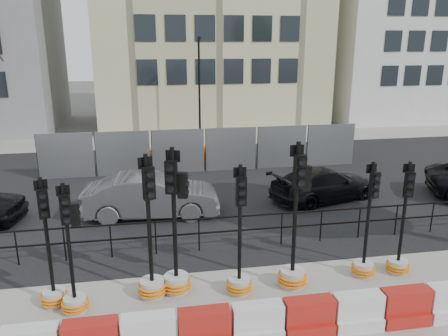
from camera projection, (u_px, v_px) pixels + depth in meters
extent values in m
plane|color=#51514C|center=(250.00, 268.00, 11.40)|extent=(120.00, 120.00, 0.00)
cube|color=black|center=(211.00, 185.00, 18.02)|extent=(40.00, 14.00, 0.03)
cube|color=gray|center=(190.00, 139.00, 26.54)|extent=(40.00, 4.00, 0.02)
cube|color=silver|center=(405.00, 10.00, 32.82)|extent=(12.00, 9.00, 16.00)
cylinder|color=black|center=(17.00, 248.00, 11.40)|extent=(0.04, 0.04, 1.00)
cylinder|color=black|center=(65.00, 245.00, 11.60)|extent=(0.04, 0.04, 1.00)
cylinder|color=black|center=(111.00, 241.00, 11.80)|extent=(0.04, 0.04, 1.00)
cylinder|color=black|center=(156.00, 238.00, 12.00)|extent=(0.04, 0.04, 1.00)
cylinder|color=black|center=(199.00, 235.00, 12.20)|extent=(0.04, 0.04, 1.00)
cylinder|color=black|center=(241.00, 232.00, 12.40)|extent=(0.04, 0.04, 1.00)
cylinder|color=black|center=(282.00, 229.00, 12.60)|extent=(0.04, 0.04, 1.00)
cylinder|color=black|center=(321.00, 226.00, 12.80)|extent=(0.04, 0.04, 1.00)
cylinder|color=black|center=(359.00, 223.00, 12.99)|extent=(0.04, 0.04, 1.00)
cylinder|color=black|center=(396.00, 220.00, 13.19)|extent=(0.04, 0.04, 1.00)
cylinder|color=black|center=(432.00, 218.00, 13.39)|extent=(0.04, 0.04, 1.00)
cube|color=black|center=(241.00, 216.00, 12.26)|extent=(18.00, 0.04, 0.04)
cube|color=black|center=(241.00, 230.00, 12.38)|extent=(18.00, 0.04, 0.04)
cube|color=gray|center=(66.00, 156.00, 18.65)|extent=(2.30, 0.05, 2.00)
cylinder|color=black|center=(37.00, 157.00, 18.46)|extent=(0.05, 0.05, 2.00)
cube|color=gray|center=(123.00, 154.00, 19.04)|extent=(2.30, 0.05, 2.00)
cylinder|color=black|center=(96.00, 155.00, 18.85)|extent=(0.05, 0.05, 2.00)
cube|color=gray|center=(178.00, 151.00, 19.44)|extent=(2.30, 0.05, 2.00)
cylinder|color=black|center=(152.00, 153.00, 19.25)|extent=(0.05, 0.05, 2.00)
cube|color=gray|center=(231.00, 149.00, 19.84)|extent=(2.30, 0.05, 2.00)
cylinder|color=black|center=(206.00, 150.00, 19.65)|extent=(0.05, 0.05, 2.00)
cube|color=gray|center=(282.00, 147.00, 20.24)|extent=(2.30, 0.05, 2.00)
cylinder|color=black|center=(258.00, 148.00, 20.05)|extent=(0.05, 0.05, 2.00)
cube|color=gray|center=(331.00, 145.00, 20.63)|extent=(2.30, 0.05, 2.00)
cylinder|color=black|center=(307.00, 146.00, 20.44)|extent=(0.05, 0.05, 2.00)
cube|color=orange|center=(117.00, 159.00, 20.56)|extent=(1.00, 0.40, 0.80)
cube|color=orange|center=(160.00, 157.00, 20.89)|extent=(1.00, 0.40, 0.80)
cube|color=orange|center=(201.00, 155.00, 21.23)|extent=(1.00, 0.40, 0.80)
cube|color=orange|center=(241.00, 153.00, 21.56)|extent=(1.00, 0.40, 0.80)
cube|color=orange|center=(280.00, 152.00, 21.89)|extent=(1.00, 0.40, 0.80)
cylinder|color=black|center=(199.00, 91.00, 24.85)|extent=(0.12, 0.12, 6.00)
cube|color=black|center=(199.00, 38.00, 23.80)|extent=(0.12, 0.50, 0.12)
cube|color=red|center=(91.00, 334.00, 7.99)|extent=(1.00, 0.35, 0.50)
cube|color=silver|center=(149.00, 327.00, 8.16)|extent=(1.00, 0.35, 0.50)
cube|color=red|center=(204.00, 321.00, 8.34)|extent=(1.00, 0.35, 0.50)
cube|color=silver|center=(257.00, 333.00, 8.62)|extent=(1.00, 0.50, 0.30)
cube|color=silver|center=(258.00, 316.00, 8.51)|extent=(1.00, 0.35, 0.50)
cube|color=red|center=(308.00, 328.00, 8.80)|extent=(1.00, 0.50, 0.30)
cube|color=red|center=(309.00, 310.00, 8.69)|extent=(1.00, 0.35, 0.50)
cube|color=silver|center=(356.00, 322.00, 8.97)|extent=(1.00, 0.50, 0.30)
cube|color=silver|center=(358.00, 305.00, 8.86)|extent=(1.00, 0.35, 0.50)
cube|color=red|center=(403.00, 317.00, 9.14)|extent=(1.00, 0.50, 0.30)
cube|color=red|center=(405.00, 300.00, 9.03)|extent=(1.00, 0.35, 0.50)
cube|color=silver|center=(448.00, 312.00, 9.32)|extent=(1.00, 0.50, 0.30)
cylinder|color=beige|center=(54.00, 297.00, 9.78)|extent=(0.49, 0.49, 0.36)
torus|color=orange|center=(55.00, 300.00, 9.80)|extent=(0.59, 0.59, 0.05)
torus|color=orange|center=(54.00, 297.00, 9.78)|extent=(0.59, 0.59, 0.05)
torus|color=orange|center=(54.00, 295.00, 9.76)|extent=(0.59, 0.59, 0.05)
cylinder|color=black|center=(47.00, 238.00, 9.37)|extent=(0.08, 0.08, 2.73)
cube|color=black|center=(43.00, 204.00, 9.05)|extent=(0.25, 0.18, 0.64)
cylinder|color=black|center=(45.00, 214.00, 9.04)|extent=(0.14, 0.08, 0.14)
cylinder|color=black|center=(43.00, 205.00, 8.99)|extent=(0.14, 0.08, 0.14)
cylinder|color=black|center=(42.00, 196.00, 8.93)|extent=(0.14, 0.08, 0.14)
cube|color=black|center=(40.00, 185.00, 9.09)|extent=(0.27, 0.10, 0.22)
cylinder|color=beige|center=(75.00, 304.00, 9.53)|extent=(0.49, 0.49, 0.36)
torus|color=orange|center=(76.00, 307.00, 9.55)|extent=(0.59, 0.59, 0.05)
torus|color=orange|center=(75.00, 304.00, 9.53)|extent=(0.59, 0.59, 0.05)
torus|color=orange|center=(75.00, 301.00, 9.51)|extent=(0.59, 0.59, 0.05)
cylinder|color=black|center=(69.00, 244.00, 9.13)|extent=(0.08, 0.08, 2.70)
cube|color=black|center=(65.00, 210.00, 8.81)|extent=(0.24, 0.18, 0.63)
cylinder|color=black|center=(67.00, 220.00, 8.80)|extent=(0.14, 0.08, 0.14)
cylinder|color=black|center=(66.00, 211.00, 8.75)|extent=(0.14, 0.08, 0.14)
cylinder|color=black|center=(65.00, 202.00, 8.69)|extent=(0.14, 0.08, 0.14)
cube|color=black|center=(63.00, 190.00, 8.85)|extent=(0.27, 0.10, 0.22)
cube|color=black|center=(75.00, 215.00, 9.03)|extent=(0.20, 0.16, 0.50)
cylinder|color=beige|center=(152.00, 288.00, 10.11)|extent=(0.56, 0.56, 0.41)
torus|color=orange|center=(152.00, 291.00, 10.13)|extent=(0.67, 0.67, 0.05)
torus|color=orange|center=(152.00, 288.00, 10.11)|extent=(0.67, 0.67, 0.05)
torus|color=orange|center=(152.00, 285.00, 10.09)|extent=(0.67, 0.67, 0.05)
cylinder|color=black|center=(149.00, 222.00, 9.65)|extent=(0.09, 0.09, 3.10)
cube|color=black|center=(149.00, 183.00, 9.29)|extent=(0.28, 0.22, 0.72)
cylinder|color=black|center=(151.00, 195.00, 9.28)|extent=(0.16, 0.10, 0.16)
cylinder|color=black|center=(150.00, 184.00, 9.22)|extent=(0.16, 0.10, 0.16)
cylinder|color=black|center=(150.00, 174.00, 9.16)|extent=(0.16, 0.10, 0.16)
cube|color=black|center=(145.00, 163.00, 9.33)|extent=(0.30, 0.13, 0.25)
cylinder|color=beige|center=(176.00, 283.00, 10.29)|extent=(0.58, 0.58, 0.43)
torus|color=orange|center=(177.00, 287.00, 10.31)|extent=(0.69, 0.69, 0.05)
torus|color=orange|center=(176.00, 283.00, 10.29)|extent=(0.69, 0.69, 0.05)
torus|color=orange|center=(176.00, 280.00, 10.26)|extent=(0.69, 0.69, 0.05)
cylinder|color=black|center=(174.00, 216.00, 9.81)|extent=(0.10, 0.10, 3.20)
cube|color=black|center=(171.00, 177.00, 9.43)|extent=(0.29, 0.22, 0.75)
cylinder|color=black|center=(171.00, 189.00, 9.41)|extent=(0.17, 0.10, 0.16)
cylinder|color=black|center=(170.00, 178.00, 9.35)|extent=(0.17, 0.10, 0.16)
cylinder|color=black|center=(170.00, 168.00, 9.28)|extent=(0.17, 0.10, 0.16)
cube|color=black|center=(173.00, 156.00, 9.49)|extent=(0.31, 0.13, 0.26)
cube|color=black|center=(183.00, 185.00, 9.58)|extent=(0.25, 0.20, 0.59)
cylinder|color=beige|center=(239.00, 285.00, 10.25)|extent=(0.51, 0.51, 0.38)
torus|color=orange|center=(239.00, 288.00, 10.27)|extent=(0.62, 0.62, 0.05)
torus|color=orange|center=(239.00, 285.00, 10.25)|extent=(0.62, 0.62, 0.05)
torus|color=orange|center=(239.00, 282.00, 10.23)|extent=(0.62, 0.62, 0.05)
cylinder|color=black|center=(240.00, 225.00, 9.83)|extent=(0.09, 0.09, 2.85)
cube|color=black|center=(241.00, 191.00, 9.48)|extent=(0.23, 0.14, 0.67)
cylinder|color=black|center=(242.00, 201.00, 9.47)|extent=(0.14, 0.05, 0.14)
cylinder|color=black|center=(242.00, 192.00, 9.41)|extent=(0.14, 0.05, 0.14)
cylinder|color=black|center=(242.00, 183.00, 9.35)|extent=(0.14, 0.05, 0.14)
cube|color=black|center=(240.00, 172.00, 9.54)|extent=(0.29, 0.03, 0.23)
cylinder|color=beige|center=(292.00, 278.00, 10.52)|extent=(0.59, 0.59, 0.43)
torus|color=orange|center=(292.00, 281.00, 10.55)|extent=(0.71, 0.71, 0.05)
torus|color=orange|center=(292.00, 278.00, 10.52)|extent=(0.71, 0.71, 0.05)
torus|color=orange|center=(292.00, 275.00, 10.50)|extent=(0.71, 0.71, 0.05)
cylinder|color=black|center=(295.00, 211.00, 10.04)|extent=(0.10, 0.10, 3.26)
cube|color=black|center=(300.00, 172.00, 9.65)|extent=(0.27, 0.17, 0.76)
cylinder|color=black|center=(301.00, 183.00, 9.63)|extent=(0.17, 0.07, 0.16)
cylinder|color=black|center=(301.00, 173.00, 9.57)|extent=(0.17, 0.07, 0.16)
cylinder|color=black|center=(302.00, 162.00, 9.50)|extent=(0.17, 0.07, 0.16)
cube|color=black|center=(297.00, 150.00, 9.71)|extent=(0.33, 0.06, 0.26)
cube|color=black|center=(306.00, 178.00, 9.88)|extent=(0.23, 0.16, 0.60)
cylinder|color=beige|center=(363.00, 269.00, 11.01)|extent=(0.49, 0.49, 0.36)
torus|color=orange|center=(363.00, 271.00, 11.03)|extent=(0.59, 0.59, 0.05)
torus|color=orange|center=(363.00, 269.00, 11.01)|extent=(0.59, 0.59, 0.05)
torus|color=orange|center=(363.00, 266.00, 10.99)|extent=(0.59, 0.59, 0.05)
cylinder|color=black|center=(368.00, 215.00, 10.61)|extent=(0.08, 0.08, 2.72)
cube|color=black|center=(374.00, 185.00, 10.28)|extent=(0.23, 0.16, 0.64)
cylinder|color=black|center=(375.00, 194.00, 10.27)|extent=(0.14, 0.06, 0.14)
cylinder|color=black|center=(376.00, 186.00, 10.21)|extent=(0.14, 0.06, 0.14)
cylinder|color=black|center=(377.00, 178.00, 10.16)|extent=(0.14, 0.06, 0.14)
cube|color=black|center=(371.00, 168.00, 10.33)|extent=(0.27, 0.07, 0.22)
cylinder|color=beige|center=(398.00, 266.00, 11.14)|extent=(0.48, 0.48, 0.36)
torus|color=orange|center=(397.00, 269.00, 11.16)|extent=(0.58, 0.58, 0.04)
torus|color=orange|center=(398.00, 266.00, 11.14)|extent=(0.58, 0.58, 0.04)
torus|color=orange|center=(398.00, 264.00, 11.12)|extent=(0.58, 0.58, 0.04)
cylinder|color=black|center=(404.00, 214.00, 10.74)|extent=(0.08, 0.08, 2.69)
cube|color=black|center=(409.00, 184.00, 10.42)|extent=(0.24, 0.18, 0.63)
cylinder|color=black|center=(409.00, 193.00, 10.40)|extent=(0.14, 0.08, 0.13)
cylinder|color=black|center=(410.00, 185.00, 10.35)|extent=(0.14, 0.08, 0.13)
cylinder|color=black|center=(411.00, 177.00, 10.29)|extent=(0.14, 0.08, 0.13)
cube|color=black|center=(409.00, 168.00, 10.47)|extent=(0.27, 0.10, 0.22)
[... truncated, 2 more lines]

